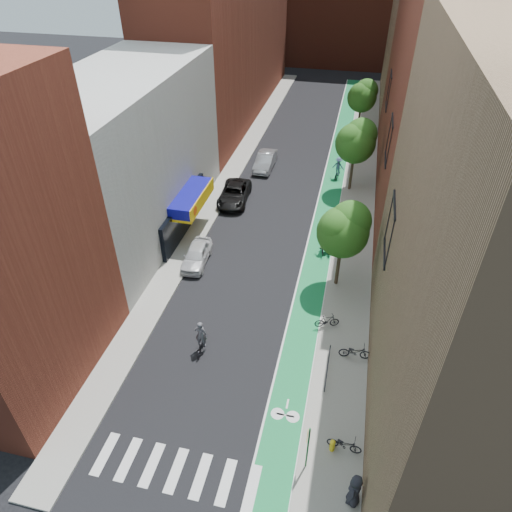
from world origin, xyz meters
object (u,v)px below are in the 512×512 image
Objects in this scene: cyclist_lane_near at (323,242)px; fire_hydrant at (332,445)px; parked_car_black at (234,194)px; pedestrian at (355,490)px; parked_car_white at (197,255)px; cyclist_lead at (201,341)px; cyclist_lane_far at (338,169)px; parked_car_silver at (265,161)px; cyclist_lane_mid at (329,242)px.

cyclist_lane_near is 2.85× the size of fire_hydrant.
parked_car_black is 2.76× the size of pedestrian.
parked_car_black is at bearing 84.62° from parked_car_white.
parked_car_white is 16.83m from fire_hydrant.
pedestrian is at bearing 94.58° from cyclist_lane_near.
cyclist_lead is 12.88m from cyclist_lane_near.
cyclist_lane_far is at bearing -106.16° from cyclist_lead.
parked_car_white is 0.86× the size of parked_car_silver.
cyclist_lead reaches higher than parked_car_white.
pedestrian is at bearing 109.46° from cyclist_lane_far.
fire_hydrant is (9.50, -29.17, -0.23)m from parked_car_silver.
cyclist_lane_mid is 1.01× the size of cyclist_lane_far.
parked_car_silver is 14.98m from cyclist_lane_mid.
cyclist_lane_near reaches higher than parked_car_silver.
fire_hydrant is at bearing -67.78° from parked_car_black.
pedestrian is 2.50m from fire_hydrant.
cyclist_lead is (3.04, -8.01, 0.10)m from parked_car_white.
cyclist_lane_mid is 1.12× the size of pedestrian.
cyclist_lane_far is (8.58, 6.64, 0.24)m from parked_car_black.
parked_car_white is 16.59m from parked_car_silver.
parked_car_black is 17.57m from cyclist_lead.
fire_hydrant is (1.80, -16.32, -0.24)m from cyclist_lane_mid.
cyclist_lead is at bearing -84.97° from parked_car_black.
cyclist_lane_mid is at bearing 96.30° from fire_hydrant.
cyclist_lane_near is 1.01× the size of cyclist_lane_mid.
cyclist_lane_near is 18.61m from pedestrian.
parked_car_silver is at bearing -67.62° from cyclist_lane_mid.
cyclist_lane_near is at bearing 15.57° from cyclist_lane_mid.
cyclist_lane_near reaches higher than parked_car_black.
parked_car_black is 2.37× the size of cyclist_lead.
cyclist_lane_near is at bearing -59.90° from parked_car_silver.
cyclist_lane_mid is 12.33m from cyclist_lane_far.
fire_hydrant is (-1.10, 2.18, -0.55)m from pedestrian.
cyclist_lead is at bearing -72.67° from parked_car_white.
parked_car_silver is 2.23× the size of cyclist_lane_far.
fire_hydrant is at bearing -71.00° from parked_car_silver.
pedestrian is at bearing 90.35° from cyclist_lane_mid.
cyclist_lane_mid is (8.99, -5.68, 0.06)m from parked_car_black.
cyclist_lane_mid is at bearing -161.61° from cyclist_lane_near.
parked_car_black is at bearing -40.85° from cyclist_lane_mid.
fire_hydrant is at bearing 87.74° from cyclist_lane_mid.
pedestrian reaches higher than parked_car_black.
cyclist_lane_near is 12.51m from cyclist_lane_far.
cyclist_lead is 1.05× the size of cyclist_lane_mid.
cyclist_lane_far is (8.89, 15.98, 0.28)m from parked_car_white.
cyclist_lane_mid is at bearing 105.24° from cyclist_lane_far.
cyclist_lane_mid reaches higher than parked_car_black.
parked_car_silver is 6.27× the size of fire_hydrant.
cyclist_lane_far is (7.29, -0.53, 0.19)m from parked_car_silver.
parked_car_black is 10.38m from cyclist_lane_near.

